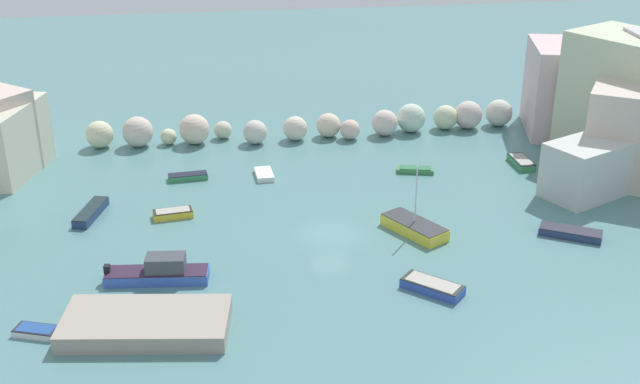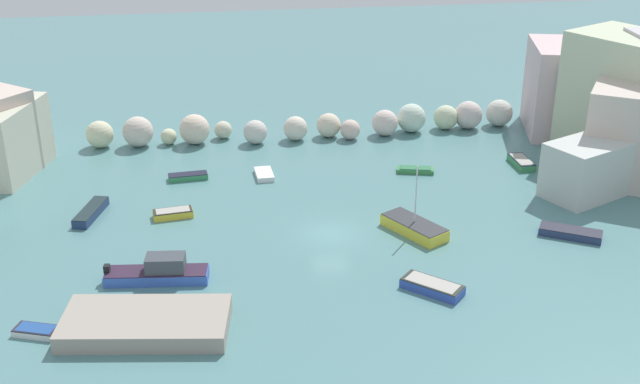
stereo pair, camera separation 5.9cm
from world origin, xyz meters
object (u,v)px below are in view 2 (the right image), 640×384
Objects in this scene: moored_boat_8 at (570,233)px; moored_boat_10 at (91,212)px; moored_boat_5 at (432,286)px; moored_boat_1 at (414,227)px; moored_boat_4 at (521,162)px; moored_boat_2 at (173,213)px; moored_boat_6 at (264,174)px; moored_boat_0 at (159,272)px; stone_dock at (146,323)px; moored_boat_7 at (415,170)px; moored_boat_3 at (36,331)px; moored_boat_9 at (188,177)px.

moored_boat_8 is 34.40m from moored_boat_10.
moored_boat_8 is at bearing -111.13° from moored_boat_5.
moored_boat_1 is 1.67× the size of moored_boat_4.
moored_boat_6 is at bearing 34.83° from moored_boat_2.
moored_boat_5 is 0.87× the size of moored_boat_8.
moored_boat_4 is (29.66, 14.90, -0.31)m from moored_boat_0.
moored_boat_7 is at bearing 44.12° from stone_dock.
moored_boat_2 reaches higher than moored_boat_3.
stone_dock reaches higher than moored_boat_3.
moored_boat_5 is at bearing 73.03° from moored_boat_10.
moored_boat_5 is at bearing 143.31° from moored_boat_1.
moored_boat_10 is at bearing 45.00° from moored_boat_1.
moored_boat_7 is at bearing 90.08° from moored_boat_4.
moored_boat_10 reaches higher than moored_boat_9.
moored_boat_8 is (11.55, 5.65, -0.05)m from moored_boat_5.
moored_boat_10 reaches higher than moored_boat_2.
moored_boat_0 reaches higher than moored_boat_5.
moored_boat_7 is at bearing -45.24° from moored_boat_1.
moored_boat_10 is (-5.30, 10.19, -0.30)m from moored_boat_0.
moored_boat_4 is (30.24, 20.44, -0.19)m from stone_dock.
moored_boat_9 is at bearing 86.94° from moored_boat_4.
moored_boat_3 is at bearing -129.62° from moored_boat_7.
moored_boat_3 reaches higher than moored_boat_6.
moored_boat_10 is at bearing 123.54° from moored_boat_0.
stone_dock is at bearing 88.09° from moored_boat_1.
moored_boat_10 is (-22.76, 6.13, -0.11)m from moored_boat_1.
moored_boat_5 is at bearing 121.52° from moored_boat_9.
moored_boat_0 is 8.29m from moored_boat_3.
moored_boat_6 is at bearing 9.37° from moored_boat_1.
stone_dock is 3.41× the size of moored_boat_3.
moored_boat_3 is at bearing 174.63° from stone_dock.
stone_dock is at bearing -165.69° from moored_boat_3.
moored_boat_4 is 35.28m from moored_boat_10.
moored_boat_2 is 0.68× the size of moored_boat_8.
moored_boat_0 is 2.48× the size of moored_boat_6.
moored_boat_7 is at bearing 151.31° from moored_boat_8.
moored_boat_10 is at bearing -155.63° from moored_boat_7.
moored_boat_10 is at bearing 97.09° from moored_boat_4.
moored_boat_2 is 29.58m from moored_boat_4.
moored_boat_4 is at bearing 14.88° from moored_boat_7.
moored_boat_4 is at bearing -82.29° from moored_boat_5.
moored_boat_6 is at bearing 176.09° from moored_boat_8.
moored_boat_1 is at bearing 137.41° from moored_boat_9.
moored_boat_2 is 1.13× the size of moored_boat_6.
moored_boat_9 is (-14.80, 19.88, -0.08)m from moored_boat_5.
moored_boat_8 is (20.18, -13.87, 0.07)m from moored_boat_6.
moored_boat_0 is 33.20m from moored_boat_4.
moored_boat_2 is 0.79× the size of moored_boat_5.
stone_dock is 36.50m from moored_boat_4.
moored_boat_0 is 2.19× the size of moored_boat_2.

